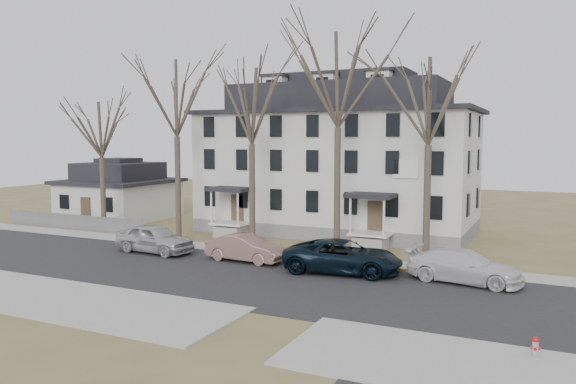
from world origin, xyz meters
The scene contains 20 objects.
ground centered at (0.00, 0.00, 0.00)m, with size 120.00×120.00×0.00m, color olive.
main_road centered at (0.00, 2.00, 0.00)m, with size 120.00×10.00×0.04m, color #27272A.
far_sidewalk centered at (0.00, 8.00, 0.00)m, with size 120.00×2.00×0.08m, color #A09F97.
near_sidewalk_right centered at (12.00, -5.00, 0.00)m, with size 14.00×5.00×0.08m, color #A09F97.
near_sidewalk_left centered at (-8.00, -5.00, 0.00)m, with size 20.00×5.00×0.08m, color #A09F97.
yellow_curb centered at (5.00, 7.10, 0.00)m, with size 14.00×0.25×0.06m, color gold.
boarding_house centered at (-2.00, 17.95, 5.38)m, with size 20.80×12.36×12.05m.
small_house centered at (-22.00, 16.00, 2.25)m, with size 8.70×8.70×5.00m.
fence centered at (-21.00, 9.50, 0.00)m, with size 14.00×0.06×1.20m, color gray.
tree_far_left centered at (-11.00, 9.80, 10.34)m, with size 8.40×8.40×13.72m.
tree_mid_left centered at (-5.00, 9.80, 9.60)m, with size 7.80×7.80×12.74m.
tree_center centered at (1.00, 9.80, 11.08)m, with size 9.00×9.00×14.70m.
tree_mid_right centered at (6.50, 9.80, 9.60)m, with size 7.80×7.80×12.74m.
tree_bungalow centered at (-18.00, 9.80, 8.12)m, with size 6.60×6.60×10.78m.
car_silver centered at (-9.27, 4.96, 0.89)m, with size 2.10×5.23×1.78m, color #BABABA.
car_tan centered at (-2.93, 5.24, 0.78)m, with size 1.65×4.72×1.56m, color #846156.
car_navy centered at (3.12, 5.04, 0.87)m, with size 2.88×6.24×1.73m, color black.
car_white centered at (9.22, 5.71, 0.81)m, with size 2.27×5.57×1.62m, color silver.
bicycle_left centered at (-8.63, 12.50, 0.47)m, with size 0.62×1.79×0.94m, color black.
fire_hydrant centered at (12.72, -3.27, 0.37)m, with size 0.31×0.29×0.74m.
Camera 1 is at (13.01, -22.62, 7.12)m, focal length 35.00 mm.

